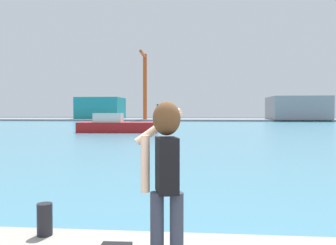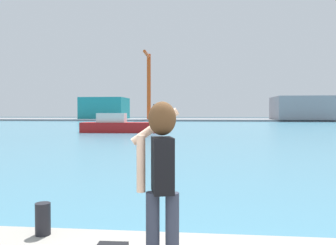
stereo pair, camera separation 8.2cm
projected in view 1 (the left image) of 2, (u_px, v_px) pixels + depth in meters
The scene contains 9 objects.
ground_plane at pixel (200, 127), 52.46m from camera, with size 220.00×220.00×0.00m, color #334751.
harbor_water at pixel (200, 127), 54.45m from camera, with size 140.00×100.00×0.02m, color teal.
far_shore_dock at pixel (200, 120), 94.26m from camera, with size 140.00×20.00×0.46m, color gray.
person_photographer at pixel (165, 168), 3.49m from camera, with size 0.54×0.54×1.74m.
harbor_bollard at pixel (44, 219), 4.57m from camera, with size 0.20×0.20×0.42m, color black.
boat_moored at pixel (116, 126), 38.84m from camera, with size 9.07×3.03×2.16m.
warehouse_left at pixel (101, 108), 97.45m from camera, with size 11.97×10.94×5.90m, color teal.
warehouse_right at pixel (297, 108), 87.48m from camera, with size 13.63×12.61×5.73m, color gray.
port_crane at pixel (145, 80), 87.39m from camera, with size 1.27×9.37×16.67m.
Camera 1 is at (0.00, -2.64, 2.32)m, focal length 36.96 mm.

